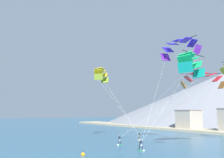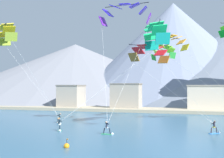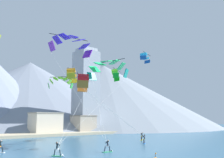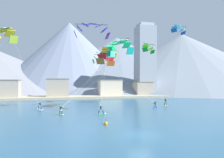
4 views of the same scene
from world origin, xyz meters
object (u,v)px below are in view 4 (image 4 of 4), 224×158
object	(u,v)px
kitesurfer_near_lead	(39,107)
parafoil_kite_far_left	(109,51)
kitesurfer_mid_center	(102,112)
parafoil_kite_distant_high_outer	(148,47)
kitesurfer_near_trail	(61,112)
parafoil_kite_distant_low_drift	(102,57)
kitesurfer_far_left	(166,103)
parafoil_kite_near_trail	(119,47)
parafoil_kite_far_right	(106,58)
parafoil_kite_distant_mid_solo	(178,29)
race_marker_buoy	(106,124)
parafoil_kite_near_lead	(2,35)
parafoil_kite_mid_center	(92,29)
kitesurfer_far_right	(155,106)

from	to	relation	value
kitesurfer_near_lead	parafoil_kite_far_left	world-z (taller)	parafoil_kite_far_left
kitesurfer_mid_center	parafoil_kite_distant_high_outer	distance (m)	27.25
kitesurfer_near_trail	parafoil_kite_distant_low_drift	distance (m)	25.89
kitesurfer_far_left	parafoil_kite_far_left	xyz separation A→B (m)	(-12.32, 8.95, 13.62)
kitesurfer_mid_center	parafoil_kite_distant_low_drift	bearing A→B (deg)	79.34
kitesurfer_far_left	parafoil_kite_near_trail	xyz separation A→B (m)	(-13.22, -4.22, 12.88)
kitesurfer_mid_center	parafoil_kite_far_right	size ratio (longest dim) A/B	0.14
parafoil_kite_distant_mid_solo	kitesurfer_near_trail	bearing A→B (deg)	-157.43
kitesurfer_mid_center	race_marker_buoy	size ratio (longest dim) A/B	1.74
kitesurfer_mid_center	parafoil_kite_distant_low_drift	world-z (taller)	parafoil_kite_distant_low_drift
parafoil_kite_near_trail	parafoil_kite_distant_mid_solo	world-z (taller)	parafoil_kite_distant_mid_solo
kitesurfer_near_trail	kitesurfer_mid_center	size ratio (longest dim) A/B	1.02
kitesurfer_near_lead	parafoil_kite_distant_high_outer	bearing A→B (deg)	14.53
kitesurfer_near_trail	kitesurfer_far_left	size ratio (longest dim) A/B	1.00
parafoil_kite_far_right	race_marker_buoy	size ratio (longest dim) A/B	12.00
parafoil_kite_near_trail	parafoil_kite_near_lead	bearing A→B (deg)	-172.72
parafoil_kite_near_lead	parafoil_kite_distant_mid_solo	size ratio (longest dim) A/B	2.63
kitesurfer_near_lead	kitesurfer_mid_center	xyz separation A→B (m)	(11.68, -9.25, 0.02)
parafoil_kite_near_trail	parafoil_kite_mid_center	distance (m)	7.74
parafoil_kite_far_left	parafoil_kite_distant_high_outer	distance (m)	10.69
kitesurfer_far_right	race_marker_buoy	size ratio (longest dim) A/B	1.72
race_marker_buoy	parafoil_kite_far_left	bearing A→B (deg)	76.10
parafoil_kite_far_left	race_marker_buoy	bearing A→B (deg)	-103.90
kitesurfer_near_lead	parafoil_kite_distant_low_drift	size ratio (longest dim) A/B	0.34
kitesurfer_near_trail	parafoil_kite_far_left	bearing A→B (deg)	54.68
parafoil_kite_near_trail	parafoil_kite_distant_high_outer	distance (m)	15.39
kitesurfer_near_trail	kitesurfer_far_left	bearing A→B (deg)	20.29
parafoil_kite_mid_center	parafoil_kite_distant_mid_solo	world-z (taller)	parafoil_kite_distant_mid_solo
parafoil_kite_near_lead	parafoil_kite_far_left	xyz separation A→B (m)	(23.18, 16.01, -0.10)
kitesurfer_far_right	parafoil_kite_near_lead	xyz separation A→B (m)	(-30.23, -1.69, 13.77)
kitesurfer_near_lead	race_marker_buoy	xyz separation A→B (m)	(10.39, -18.48, -0.34)
kitesurfer_mid_center	kitesurfer_far_left	world-z (taller)	kitesurfer_far_left
kitesurfer_far_right	parafoil_kite_mid_center	bearing A→B (deg)	159.69
parafoil_kite_near_lead	parafoil_kite_far_right	world-z (taller)	parafoil_kite_near_lead
parafoil_kite_distant_high_outer	parafoil_kite_mid_center	bearing A→B (deg)	-157.90
kitesurfer_far_left	race_marker_buoy	size ratio (longest dim) A/B	1.78
kitesurfer_near_trail	parafoil_kite_near_lead	world-z (taller)	parafoil_kite_near_lead
parafoil_kite_near_trail	parafoil_kite_mid_center	size ratio (longest dim) A/B	0.82
kitesurfer_near_trail	parafoil_kite_distant_mid_solo	distance (m)	38.69
parafoil_kite_near_trail	parafoil_kite_far_left	distance (m)	13.22
kitesurfer_mid_center	parafoil_kite_near_trail	xyz separation A→B (m)	(4.83, 6.01, 12.94)
parafoil_kite_mid_center	parafoil_kite_distant_high_outer	size ratio (longest dim) A/B	3.30
kitesurfer_near_lead	race_marker_buoy	world-z (taller)	kitesurfer_near_lead
parafoil_kite_far_left	parafoil_kite_distant_low_drift	size ratio (longest dim) A/B	2.99
kitesurfer_far_left	parafoil_kite_far_right	size ratio (longest dim) A/B	0.15
parafoil_kite_distant_low_drift	parafoil_kite_far_right	bearing A→B (deg)	-94.33
kitesurfer_mid_center	parafoil_kite_near_trail	world-z (taller)	parafoil_kite_near_trail
kitesurfer_far_right	parafoil_kite_near_lead	size ratio (longest dim) A/B	0.12
kitesurfer_far_right	parafoil_kite_distant_mid_solo	distance (m)	24.05
kitesurfer_far_right	parafoil_kite_near_trail	distance (m)	15.23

